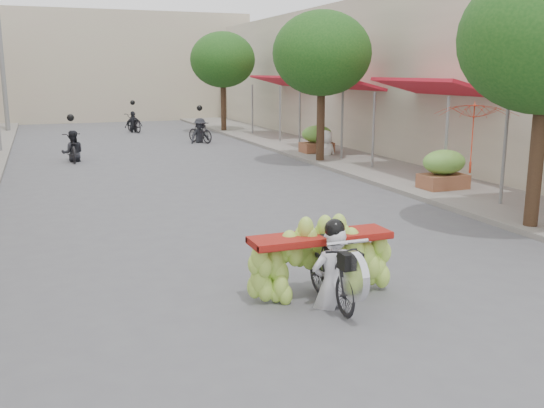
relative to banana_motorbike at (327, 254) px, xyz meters
The scene contains 15 objects.
ground 2.13m from the banana_motorbike, 84.73° to the right, with size 120.00×120.00×0.00m, color #545459.
sidewalk_right 14.87m from the banana_motorbike, 61.07° to the left, with size 4.00×60.00×0.12m, color gray.
shophouse_row_right 17.25m from the banana_motorbike, 44.57° to the left, with size 9.77×40.00×6.00m.
far_building 36.11m from the banana_motorbike, 89.71° to the left, with size 20.00×6.00×7.00m, color #B8AB92.
utility_pole_back 28.67m from the banana_motorbike, 100.55° to the left, with size 0.60×0.24×8.00m.
street_tree_mid 13.59m from the banana_motorbike, 65.04° to the left, with size 3.40×3.40×5.25m.
street_tree_far 24.83m from the banana_motorbike, 76.90° to the left, with size 3.40×3.40×5.25m.
produce_crate_mid 8.76m from the banana_motorbike, 43.21° to the left, with size 1.20×0.88×1.16m.
produce_crate_far 15.39m from the banana_motorbike, 65.48° to the left, with size 1.20×0.88×1.16m.
banana_motorbike is the anchor object (origin of this frame).
market_umbrella 8.18m from the banana_motorbike, 37.27° to the left, with size 2.46×2.46×1.79m.
pedestrian 14.61m from the banana_motorbike, 64.19° to the left, with size 0.98×0.67×1.86m.
bg_motorbike_a 15.82m from the banana_motorbike, 99.37° to the left, with size 0.79×1.72×1.95m.
bg_motorbike_b 19.94m from the banana_motorbike, 80.80° to the left, with size 1.19×1.72×1.95m.
bg_motorbike_c 25.78m from the banana_motorbike, 87.60° to the left, with size 1.06×1.83×1.95m.
Camera 1 is at (-3.80, -5.30, 3.19)m, focal length 40.00 mm.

